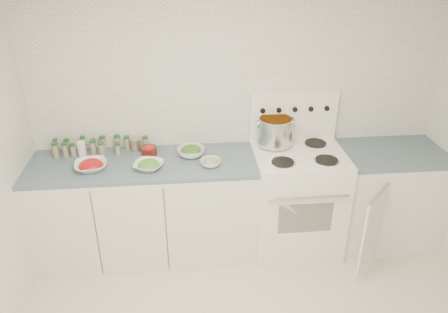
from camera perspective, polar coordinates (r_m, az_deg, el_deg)
room_walls at (r=2.29m, az=6.67°, el=0.77°), size 3.54×3.04×2.52m
counter_left at (r=3.85m, az=-10.08°, el=-6.70°), size 1.85×0.62×0.90m
stove at (r=3.91m, az=9.32°, el=-5.17°), size 0.76×0.70×1.36m
counter_right at (r=4.21m, az=20.22°, el=-4.89°), size 0.89×0.91×0.90m
stock_pot at (r=3.74m, az=6.69°, el=3.46°), size 0.33×0.30×0.23m
bowl_tomato at (r=3.59m, az=-17.02°, el=-1.11°), size 0.29×0.29×0.08m
bowl_snowpea at (r=3.50m, az=-9.82°, el=-1.12°), size 0.28×0.28×0.08m
bowl_broccoli at (r=3.65m, az=-4.32°, el=0.70°), size 0.24×0.24×0.09m
bowl_zucchini at (r=3.49m, az=-1.77°, el=-0.76°), size 0.18×0.18×0.07m
bowl_pepper at (r=3.72m, az=-9.75°, el=0.85°), size 0.13×0.13×0.08m
salt_canister at (r=3.82m, az=-18.08°, el=0.96°), size 0.07×0.07×0.13m
tin_can at (r=3.80m, az=-11.47°, el=1.53°), size 0.09×0.09×0.11m
spice_cluster at (r=3.84m, az=-16.65°, el=1.31°), size 0.79×0.16×0.14m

